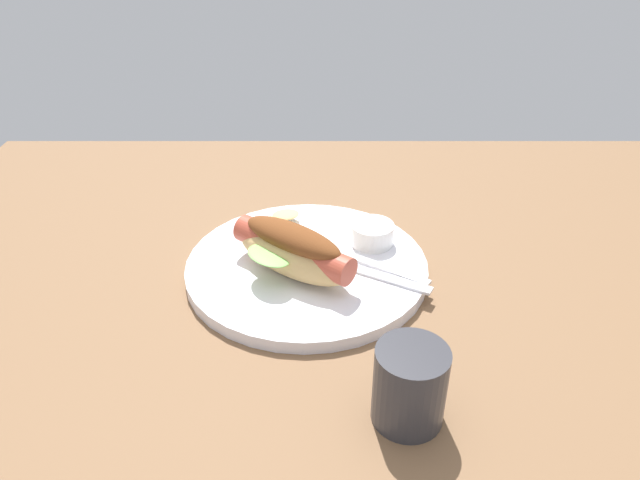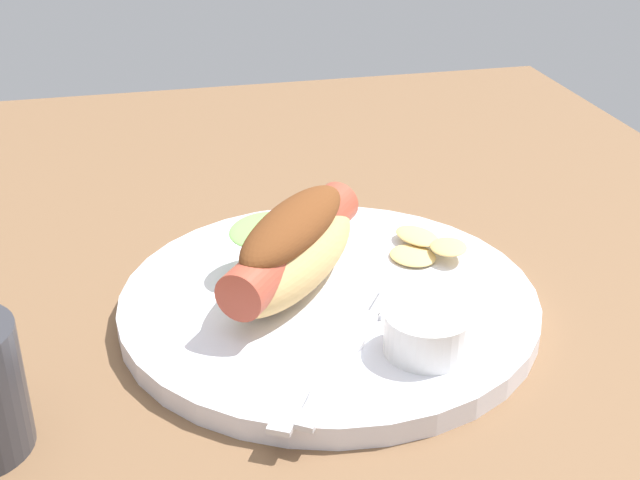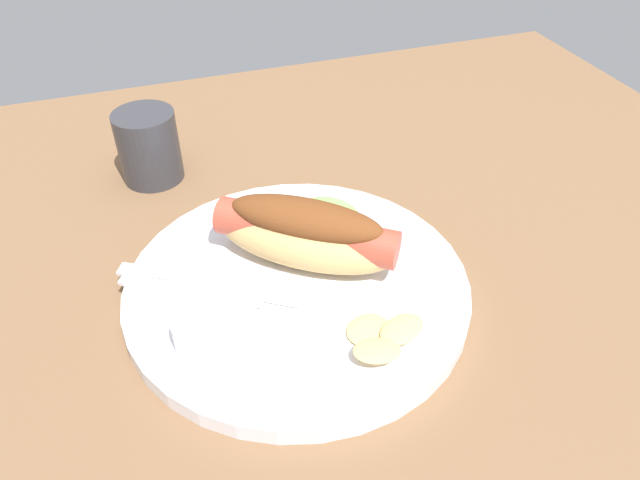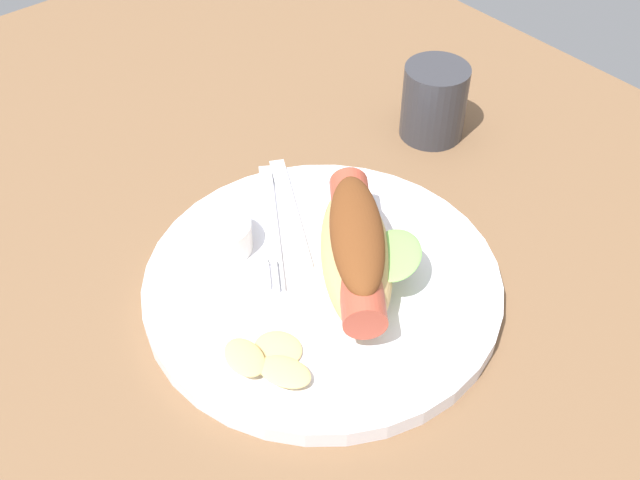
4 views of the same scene
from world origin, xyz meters
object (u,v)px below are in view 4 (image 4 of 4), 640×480
object	(u,v)px
plate	(322,284)
drinking_cup	(434,102)
fork	(271,222)
chips_pile	(270,359)
hot_dog	(355,249)
knife	(290,211)
sauce_ramekin	(220,236)

from	to	relation	value
plate	drinking_cup	bearing A→B (deg)	-67.42
plate	fork	xyz separation A→B (cm)	(7.99, -0.73, 1.00)
fork	chips_pile	world-z (taller)	chips_pile
hot_dog	drinking_cup	distance (cm)	23.80
fork	knife	xyz separation A→B (cm)	(0.06, -2.20, -0.02)
fork	plate	bearing A→B (deg)	28.21
hot_dog	chips_pile	distance (cm)	11.37
fork	drinking_cup	distance (cm)	22.49
plate	drinking_cup	distance (cm)	25.18
hot_dog	fork	xyz separation A→B (cm)	(9.61, 1.36, -2.99)
fork	hot_dog	bearing A→B (deg)	41.49
hot_dog	sauce_ramekin	xyz separation A→B (cm)	(10.01, 6.50, -1.81)
fork	chips_pile	bearing A→B (deg)	-4.23
hot_dog	drinking_cup	size ratio (longest dim) A/B	2.07
fork	chips_pile	size ratio (longest dim) A/B	1.96
knife	chips_pile	world-z (taller)	chips_pile
knife	hot_dog	bearing A→B (deg)	23.51
plate	hot_dog	size ratio (longest dim) A/B	1.84
hot_dog	knife	size ratio (longest dim) A/B	1.12
chips_pile	knife	bearing A→B (deg)	-43.46
hot_dog	knife	xyz separation A→B (cm)	(9.67, -0.84, -3.01)
plate	fork	world-z (taller)	fork
hot_dog	chips_pile	bearing A→B (deg)	-39.17
knife	drinking_cup	distance (cm)	20.31
drinking_cup	hot_dog	bearing A→B (deg)	118.12
hot_dog	fork	world-z (taller)	hot_dog
knife	chips_pile	xyz separation A→B (cm)	(-12.25, 11.61, 0.43)
hot_dog	sauce_ramekin	distance (cm)	12.07
sauce_ramekin	fork	distance (cm)	5.29
plate	chips_pile	xyz separation A→B (cm)	(-4.20, 8.68, 1.41)
fork	drinking_cup	xyz separation A→B (cm)	(1.60, -22.34, 2.12)
hot_dog	drinking_cup	bearing A→B (deg)	155.47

